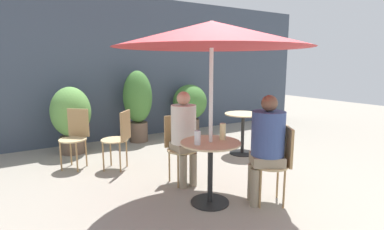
{
  "coord_description": "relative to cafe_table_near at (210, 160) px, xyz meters",
  "views": [
    {
      "loc": [
        -2.13,
        -2.47,
        1.61
      ],
      "look_at": [
        -0.23,
        0.62,
        0.98
      ],
      "focal_mm": 28.0,
      "sensor_mm": 36.0,
      "label": 1
    }
  ],
  "objects": [
    {
      "name": "ground_plane",
      "position": [
        0.23,
        -0.22,
        -0.52
      ],
      "size": [
        20.0,
        20.0,
        0.0
      ],
      "primitive_type": "plane",
      "color": "gray"
    },
    {
      "name": "storefront_wall",
      "position": [
        0.23,
        3.54,
        0.98
      ],
      "size": [
        10.0,
        0.06,
        3.0
      ],
      "color": "#3D4756",
      "rests_on": "ground_plane"
    },
    {
      "name": "cafe_table_near",
      "position": [
        0.0,
        0.0,
        0.0
      ],
      "size": [
        0.69,
        0.69,
        0.73
      ],
      "color": "black",
      "rests_on": "ground_plane"
    },
    {
      "name": "cafe_table_far",
      "position": [
        1.61,
        1.28,
        -0.01
      ],
      "size": [
        0.65,
        0.65,
        0.73
      ],
      "color": "black",
      "rests_on": "ground_plane"
    },
    {
      "name": "bistro_chair_0",
      "position": [
        0.66,
        -0.41,
        0.03
      ],
      "size": [
        0.46,
        0.46,
        0.91
      ],
      "rotation": [
        0.0,
        0.0,
        -2.13
      ],
      "color": "tan",
      "rests_on": "ground_plane"
    },
    {
      "name": "bistro_chair_1",
      "position": [
        0.03,
        0.78,
        0.03
      ],
      "size": [
        0.41,
        0.41,
        0.91
      ],
      "rotation": [
        0.0,
        0.0,
        -0.03
      ],
      "color": "tan",
      "rests_on": "ground_plane"
    },
    {
      "name": "bistro_chair_2",
      "position": [
        -1.06,
        2.12,
        0.03
      ],
      "size": [
        0.47,
        0.47,
        0.91
      ],
      "rotation": [
        0.0,
        0.0,
        5.55
      ],
      "color": "tan",
      "rests_on": "ground_plane"
    },
    {
      "name": "bistro_chair_3",
      "position": [
        -0.52,
        1.63,
        0.03
      ],
      "size": [
        0.47,
        0.46,
        0.91
      ],
      "rotation": [
        0.0,
        0.0,
        4.01
      ],
      "color": "tan",
      "rests_on": "ground_plane"
    },
    {
      "name": "seated_person_0",
      "position": [
        0.54,
        -0.33,
        0.23
      ],
      "size": [
        0.47,
        0.46,
        1.27
      ],
      "rotation": [
        0.0,
        0.0,
        4.16
      ],
      "color": "gray",
      "rests_on": "ground_plane"
    },
    {
      "name": "seated_person_1",
      "position": [
        0.02,
        0.63,
        0.23
      ],
      "size": [
        0.33,
        0.34,
        1.25
      ],
      "rotation": [
        0.0,
        0.0,
        -0.03
      ],
      "color": "gray",
      "rests_on": "ground_plane"
    },
    {
      "name": "beer_glass_0",
      "position": [
        0.19,
        0.02,
        0.31
      ],
      "size": [
        0.07,
        0.07,
        0.19
      ],
      "color": "beige",
      "rests_on": "cafe_table_near"
    },
    {
      "name": "beer_glass_1",
      "position": [
        -0.19,
        -0.02,
        0.29
      ],
      "size": [
        0.07,
        0.07,
        0.16
      ],
      "color": "silver",
      "rests_on": "cafe_table_near"
    },
    {
      "name": "potted_plant_0",
      "position": [
        -0.98,
        2.93,
        0.17
      ],
      "size": [
        0.69,
        0.69,
        1.2
      ],
      "color": "brown",
      "rests_on": "ground_plane"
    },
    {
      "name": "potted_plant_1",
      "position": [
        0.34,
        3.07,
        0.32
      ],
      "size": [
        0.59,
        0.59,
        1.46
      ],
      "color": "brown",
      "rests_on": "ground_plane"
    },
    {
      "name": "potted_plant_2",
      "position": [
        1.62,
        3.12,
        0.15
      ],
      "size": [
        0.78,
        0.78,
        1.13
      ],
      "color": "brown",
      "rests_on": "ground_plane"
    },
    {
      "name": "umbrella",
      "position": [
        0.0,
        0.0,
        1.39
      ],
      "size": [
        2.11,
        2.11,
        2.05
      ],
      "color": "silver",
      "rests_on": "ground_plane"
    }
  ]
}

